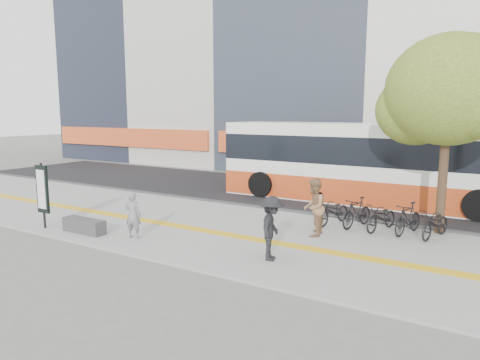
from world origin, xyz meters
The scene contains 13 objects.
ground centered at (0.00, 0.00, 0.00)m, with size 120.00×120.00×0.00m, color slate.
sidewalk centered at (0.00, 1.50, 0.04)m, with size 40.00×7.00×0.08m, color gray.
tactile_strip centered at (0.00, 1.00, 0.09)m, with size 40.00×0.45×0.01m, color yellow.
street centered at (0.00, 9.00, 0.03)m, with size 40.00×8.00×0.06m, color black.
curb centered at (0.00, 5.00, 0.07)m, with size 40.00×0.25×0.14m, color #3D3D3F.
bench centered at (-2.60, -1.20, 0.30)m, with size 1.60×0.45×0.45m, color #3D3D3F.
signboard centered at (-4.20, -1.51, 1.37)m, with size 0.55×0.10×2.20m.
street_tree centered at (7.18, 4.82, 4.51)m, with size 4.40×3.80×6.31m.
bus centered at (3.77, 8.50, 1.65)m, with size 12.71×3.01×3.38m.
bicycle_row centered at (5.54, 4.00, 0.55)m, with size 4.31×1.84×1.01m.
seated_woman centered at (-0.80, -0.80, 0.80)m, with size 0.53×0.35×1.45m, color black.
pedestrian_tan centered at (3.85, 2.33, 0.99)m, with size 0.88×0.69×1.82m, color #996E4E.
pedestrian_dark centered at (3.77, -0.40, 0.93)m, with size 1.10×0.63×1.70m, color black.
Camera 1 is at (8.80, -10.27, 3.93)m, focal length 32.69 mm.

